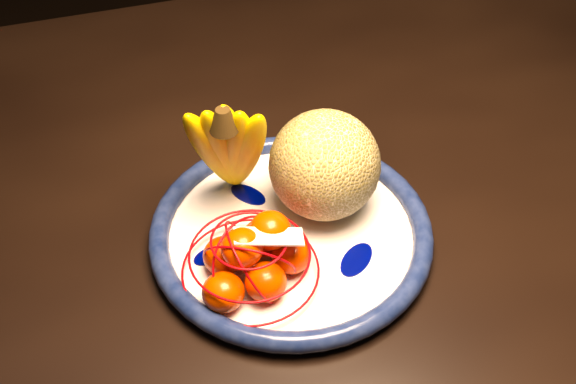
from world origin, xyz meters
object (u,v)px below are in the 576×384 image
object	(u,v)px
fruit_bowl	(291,233)
banana_bunch	(229,145)
cantaloupe	(325,165)
dining_table	(171,250)
mandarin_bag	(253,258)

from	to	relation	value
fruit_bowl	banana_bunch	bearing A→B (deg)	122.87
cantaloupe	dining_table	bearing A→B (deg)	155.98
dining_table	cantaloupe	distance (m)	0.25
dining_table	mandarin_bag	distance (m)	0.21
cantaloupe	banana_bunch	world-z (taller)	banana_bunch
cantaloupe	mandarin_bag	world-z (taller)	cantaloupe
dining_table	fruit_bowl	distance (m)	0.19
dining_table	fruit_bowl	bearing A→B (deg)	-37.87
banana_bunch	mandarin_bag	distance (m)	0.13
dining_table	cantaloupe	size ratio (longest dim) A/B	12.83
mandarin_bag	dining_table	bearing A→B (deg)	113.57
dining_table	fruit_bowl	world-z (taller)	fruit_bowl
banana_bunch	fruit_bowl	bearing A→B (deg)	-35.55
banana_bunch	mandarin_bag	world-z (taller)	banana_bunch
dining_table	banana_bunch	world-z (taller)	banana_bunch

